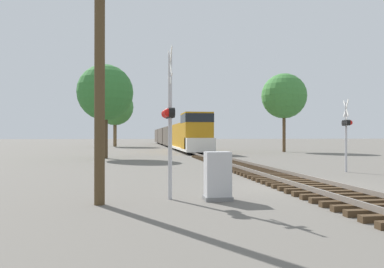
{
  "coord_description": "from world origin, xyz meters",
  "views": [
    {
      "loc": [
        -6.19,
        -13.31,
        1.93
      ],
      "look_at": [
        -3.0,
        7.98,
        2.02
      ],
      "focal_mm": 35.0,
      "sensor_mm": 36.0,
      "label": 1
    }
  ],
  "objects_px": {
    "tree_deep_background": "(115,107)",
    "crossing_signal_far": "(347,127)",
    "crossing_signal_near": "(169,115)",
    "tree_far_right": "(105,93)",
    "utility_pole": "(100,66)",
    "freight_train": "(172,136)",
    "relay_cabinet": "(218,176)",
    "tree_mid_background": "(284,96)"
  },
  "relations": [
    {
      "from": "crossing_signal_near",
      "to": "utility_pole",
      "type": "height_order",
      "value": "utility_pole"
    },
    {
      "from": "utility_pole",
      "to": "tree_deep_background",
      "type": "relative_size",
      "value": 0.74
    },
    {
      "from": "tree_mid_background",
      "to": "utility_pole",
      "type": "bearing_deg",
      "value": -120.34
    },
    {
      "from": "relay_cabinet",
      "to": "utility_pole",
      "type": "distance_m",
      "value": 4.65
    },
    {
      "from": "freight_train",
      "to": "relay_cabinet",
      "type": "bearing_deg",
      "value": -93.96
    },
    {
      "from": "crossing_signal_near",
      "to": "crossing_signal_far",
      "type": "height_order",
      "value": "crossing_signal_near"
    },
    {
      "from": "crossing_signal_far",
      "to": "utility_pole",
      "type": "bearing_deg",
      "value": 137.4
    },
    {
      "from": "crossing_signal_near",
      "to": "tree_deep_background",
      "type": "relative_size",
      "value": 0.46
    },
    {
      "from": "crossing_signal_near",
      "to": "tree_far_right",
      "type": "relative_size",
      "value": 0.58
    },
    {
      "from": "utility_pole",
      "to": "tree_far_right",
      "type": "bearing_deg",
      "value": 94.17
    },
    {
      "from": "crossing_signal_near",
      "to": "tree_deep_background",
      "type": "distance_m",
      "value": 55.17
    },
    {
      "from": "freight_train",
      "to": "tree_far_right",
      "type": "distance_m",
      "value": 34.74
    },
    {
      "from": "crossing_signal_far",
      "to": "tree_far_right",
      "type": "xyz_separation_m",
      "value": [
        -13.56,
        14.01,
        3.15
      ]
    },
    {
      "from": "relay_cabinet",
      "to": "utility_pole",
      "type": "relative_size",
      "value": 0.19
    },
    {
      "from": "relay_cabinet",
      "to": "tree_mid_background",
      "type": "xyz_separation_m",
      "value": [
        14.78,
        30.85,
        5.85
      ]
    },
    {
      "from": "utility_pole",
      "to": "tree_far_right",
      "type": "distance_m",
      "value": 21.71
    },
    {
      "from": "crossing_signal_far",
      "to": "freight_train",
      "type": "bearing_deg",
      "value": 20.85
    },
    {
      "from": "crossing_signal_far",
      "to": "utility_pole",
      "type": "xyz_separation_m",
      "value": [
        -11.99,
        -7.58,
        1.46
      ]
    },
    {
      "from": "freight_train",
      "to": "tree_mid_background",
      "type": "distance_m",
      "value": 26.73
    },
    {
      "from": "utility_pole",
      "to": "freight_train",
      "type": "bearing_deg",
      "value": 82.54
    },
    {
      "from": "tree_far_right",
      "to": "tree_deep_background",
      "type": "bearing_deg",
      "value": 91.76
    },
    {
      "from": "crossing_signal_near",
      "to": "crossing_signal_far",
      "type": "relative_size",
      "value": 1.2
    },
    {
      "from": "crossing_signal_near",
      "to": "relay_cabinet",
      "type": "distance_m",
      "value": 2.34
    },
    {
      "from": "utility_pole",
      "to": "tree_far_right",
      "type": "relative_size",
      "value": 0.94
    },
    {
      "from": "crossing_signal_near",
      "to": "utility_pole",
      "type": "distance_m",
      "value": 2.47
    },
    {
      "from": "crossing_signal_far",
      "to": "tree_deep_background",
      "type": "relative_size",
      "value": 0.38
    },
    {
      "from": "freight_train",
      "to": "crossing_signal_near",
      "type": "xyz_separation_m",
      "value": [
        -5.21,
        -54.39,
        0.73
      ]
    },
    {
      "from": "relay_cabinet",
      "to": "freight_train",
      "type": "bearing_deg",
      "value": 86.04
    },
    {
      "from": "crossing_signal_near",
      "to": "utility_pole",
      "type": "bearing_deg",
      "value": -75.23
    },
    {
      "from": "crossing_signal_near",
      "to": "tree_deep_background",
      "type": "bearing_deg",
      "value": -177.18
    },
    {
      "from": "tree_mid_background",
      "to": "crossing_signal_far",
      "type": "bearing_deg",
      "value": -104.81
    },
    {
      "from": "relay_cabinet",
      "to": "utility_pole",
      "type": "height_order",
      "value": "utility_pole"
    },
    {
      "from": "relay_cabinet",
      "to": "utility_pole",
      "type": "bearing_deg",
      "value": -175.86
    },
    {
      "from": "crossing_signal_near",
      "to": "utility_pole",
      "type": "xyz_separation_m",
      "value": [
        -2.0,
        -0.6,
        1.32
      ]
    },
    {
      "from": "crossing_signal_far",
      "to": "tree_far_right",
      "type": "height_order",
      "value": "tree_far_right"
    },
    {
      "from": "crossing_signal_far",
      "to": "tree_far_right",
      "type": "relative_size",
      "value": 0.48
    },
    {
      "from": "tree_deep_background",
      "to": "crossing_signal_far",
      "type": "bearing_deg",
      "value": -73.02
    },
    {
      "from": "crossing_signal_near",
      "to": "tree_far_right",
      "type": "bearing_deg",
      "value": -172.34
    },
    {
      "from": "relay_cabinet",
      "to": "tree_mid_background",
      "type": "height_order",
      "value": "tree_mid_background"
    },
    {
      "from": "utility_pole",
      "to": "tree_deep_background",
      "type": "distance_m",
      "value": 55.55
    },
    {
      "from": "relay_cabinet",
      "to": "tree_far_right",
      "type": "height_order",
      "value": "tree_far_right"
    },
    {
      "from": "relay_cabinet",
      "to": "utility_pole",
      "type": "xyz_separation_m",
      "value": [
        -3.42,
        -0.25,
        3.15
      ]
    }
  ]
}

